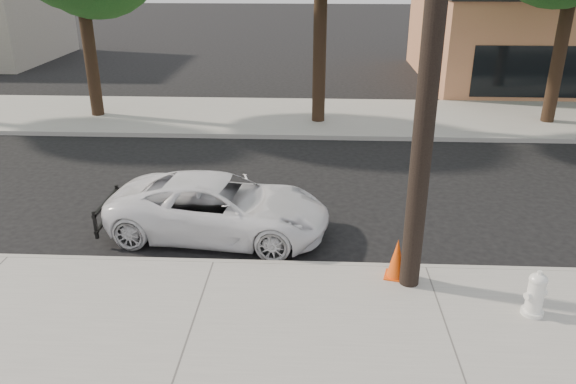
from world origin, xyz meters
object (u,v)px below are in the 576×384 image
at_px(utility_pole, 435,16).
at_px(fire_hydrant, 535,295).
at_px(traffic_cone, 397,259).
at_px(police_cruiser, 220,207).

relative_size(utility_pole, fire_hydrant, 12.11).
xyz_separation_m(utility_pole, traffic_cone, (-0.21, 0.20, -4.18)).
bearing_deg(police_cruiser, traffic_cone, -110.51).
distance_m(utility_pole, traffic_cone, 4.19).
bearing_deg(fire_hydrant, police_cruiser, 129.39).
height_order(fire_hydrant, traffic_cone, traffic_cone).
height_order(utility_pole, police_cruiser, utility_pole).
distance_m(utility_pole, fire_hydrant, 4.66).
height_order(police_cruiser, fire_hydrant, police_cruiser).
bearing_deg(utility_pole, traffic_cone, 136.26).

